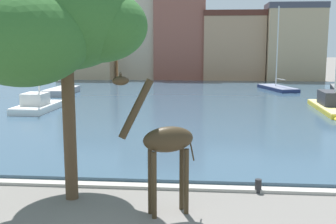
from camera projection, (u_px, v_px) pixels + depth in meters
harbor_water at (179, 104)px, 36.88m from camera, size 82.30×42.19×0.25m
quay_edge_coping at (142, 186)px, 15.92m from camera, size 82.30×0.50×0.12m
giraffe_statue at (164, 142)px, 13.09m from camera, size 2.51×1.48×4.59m
sailboat_white at (40, 106)px, 32.64m from camera, size 2.47×6.06×9.50m
sailboat_yellow at (333, 108)px, 31.68m from camera, size 2.22×8.99×7.91m
sailboat_grey at (64, 91)px, 43.14m from camera, size 2.32×6.20×6.34m
sailboat_navy at (275, 88)px, 46.83m from camera, size 3.96×7.40×9.26m
shade_tree at (59, 26)px, 13.78m from camera, size 5.65×6.43×7.96m
mooring_bollard at (258, 186)px, 15.36m from camera, size 0.24×0.24×0.50m
townhouse_narrow_midrow at (88, 45)px, 60.84m from camera, size 7.85×6.44×9.96m
townhouse_tall_gabled at (145, 34)px, 62.98m from camera, size 7.11×6.98×13.20m
townhouse_end_terrace at (181, 32)px, 62.11m from camera, size 7.36×7.60×13.69m
townhouse_corner_house at (234, 46)px, 60.26m from camera, size 8.65×5.49×9.77m
townhouse_wide_warehouse at (294, 43)px, 58.44m from camera, size 7.80×5.50×10.66m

